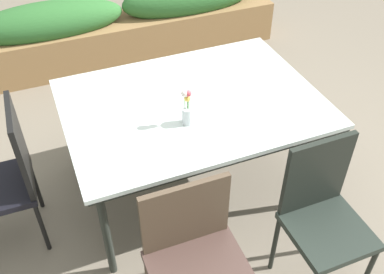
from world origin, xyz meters
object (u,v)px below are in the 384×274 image
(dining_table, at_px, (192,107))
(flower_vase, at_px, (187,110))
(planter_box, at_px, (125,26))
(chair_near_right, at_px, (322,212))
(chair_end_left, at_px, (8,174))
(chair_near_left, at_px, (196,259))

(dining_table, distance_m, flower_vase, 0.26)
(dining_table, xyz_separation_m, planter_box, (0.07, 1.93, -0.34))
(chair_near_right, height_order, flower_vase, flower_vase)
(chair_end_left, bearing_deg, planter_box, -31.00)
(dining_table, xyz_separation_m, chair_near_left, (-0.36, -0.94, -0.16))
(chair_end_left, xyz_separation_m, chair_near_left, (0.79, -0.94, -0.00))
(chair_near_right, bearing_deg, flower_vase, -58.22)
(chair_near_left, xyz_separation_m, flower_vase, (0.25, 0.75, 0.30))
(flower_vase, relative_size, planter_box, 0.07)
(chair_near_right, height_order, planter_box, chair_near_right)
(dining_table, bearing_deg, flower_vase, -119.05)
(flower_vase, bearing_deg, planter_box, 85.34)
(chair_near_right, bearing_deg, dining_table, -69.17)
(chair_end_left, bearing_deg, chair_near_left, -138.54)
(dining_table, height_order, chair_near_right, chair_near_right)
(dining_table, height_order, flower_vase, flower_vase)
(dining_table, relative_size, flower_vase, 6.80)
(chair_end_left, height_order, chair_near_right, chair_end_left)
(dining_table, distance_m, chair_near_left, 1.01)
(planter_box, bearing_deg, flower_vase, -94.66)
(flower_vase, height_order, planter_box, flower_vase)
(dining_table, distance_m, planter_box, 1.96)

